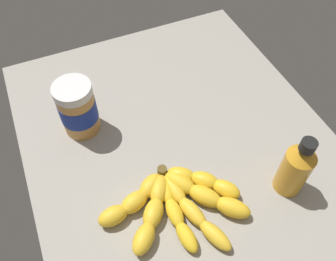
# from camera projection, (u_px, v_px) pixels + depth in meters

# --- Properties ---
(ground_plane) EXTENTS (0.91, 0.69, 0.04)m
(ground_plane) POSITION_uv_depth(u_px,v_px,m) (186.00, 159.00, 0.80)
(ground_plane) COLOR gray
(banana_bunch) EXTENTS (0.22, 0.30, 0.04)m
(banana_bunch) POSITION_uv_depth(u_px,v_px,m) (177.00, 202.00, 0.70)
(banana_bunch) COLOR gold
(banana_bunch) RESTS_ON ground_plane
(peanut_butter_jar) EXTENTS (0.08, 0.08, 0.14)m
(peanut_butter_jar) POSITION_uv_depth(u_px,v_px,m) (78.00, 108.00, 0.78)
(peanut_butter_jar) COLOR #BF8442
(peanut_butter_jar) RESTS_ON ground_plane
(honey_bottle) EXTENTS (0.06, 0.06, 0.16)m
(honey_bottle) POSITION_uv_depth(u_px,v_px,m) (296.00, 168.00, 0.68)
(honey_bottle) COLOR orange
(honey_bottle) RESTS_ON ground_plane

